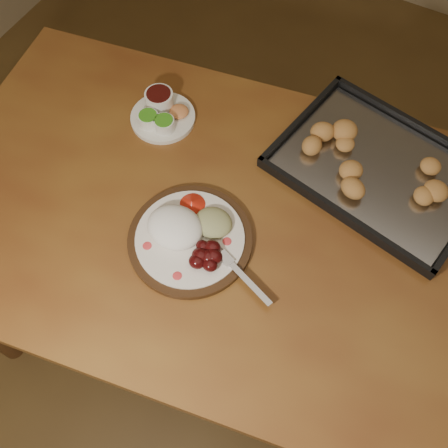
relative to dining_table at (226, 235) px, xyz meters
The scene contains 5 objects.
ground 0.71m from the dining_table, ahead, with size 4.00×4.00×0.00m, color brown.
dining_table is the anchor object (origin of this frame).
dinner_plate 0.16m from the dining_table, 116.43° to the right, with size 0.39×0.29×0.07m.
condiment_saucer 0.38m from the dining_table, 147.81° to the left, with size 0.18×0.18×0.06m.
baking_tray 0.43m from the dining_table, 47.39° to the left, with size 0.56×0.46×0.05m.
Camera 1 is at (0.01, -0.55, 1.81)m, focal length 40.00 mm.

